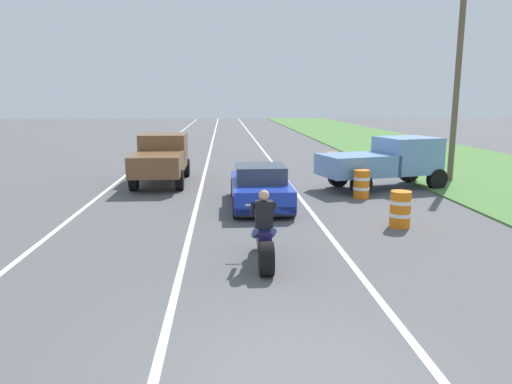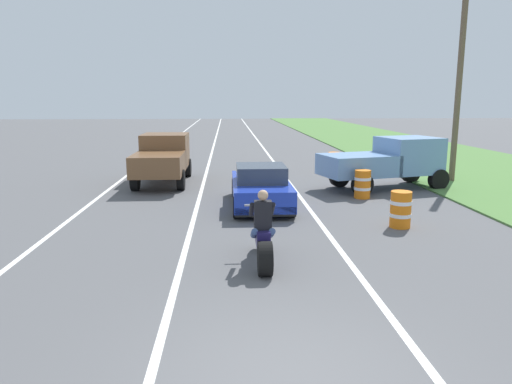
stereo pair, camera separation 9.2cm
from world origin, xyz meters
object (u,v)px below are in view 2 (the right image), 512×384
Objects in this scene: sports_car_blue at (261,187)px; pickup_truck_right_shoulder_light_blue at (388,160)px; construction_barrel_mid at (362,184)px; motorcycle_with_rider at (263,238)px; pickup_truck_left_lane_brown at (163,157)px; construction_barrel_nearest at (401,209)px; construction_barrel_far at (334,163)px.

pickup_truck_right_shoulder_light_blue reaches higher than sports_car_blue.
construction_barrel_mid is at bearing -129.70° from pickup_truck_right_shoulder_light_blue.
pickup_truck_right_shoulder_light_blue is at bearing 50.30° from construction_barrel_mid.
sports_car_blue is (0.35, 5.66, 0.04)m from motorcycle_with_rider.
pickup_truck_left_lane_brown reaches higher than construction_barrel_mid.
pickup_truck_left_lane_brown and pickup_truck_right_shoulder_light_blue have the same top height.
pickup_truck_left_lane_brown reaches higher than construction_barrel_nearest.
pickup_truck_right_shoulder_light_blue is (5.17, 2.85, 0.48)m from sports_car_blue.
construction_barrel_nearest is 9.64m from construction_barrel_far.
motorcycle_with_rider reaches higher than construction_barrel_mid.
sports_car_blue is at bearing 86.45° from motorcycle_with_rider.
construction_barrel_mid is (3.68, 1.06, -0.13)m from sports_car_blue.
pickup_truck_right_shoulder_light_blue is at bearing 28.88° from sports_car_blue.
construction_barrel_mid is 5.72m from construction_barrel_far.
construction_barrel_nearest and construction_barrel_far have the same top height.
pickup_truck_left_lane_brown is at bearing 129.14° from sports_car_blue.
motorcycle_with_rider is at bearing -109.05° from construction_barrel_far.
construction_barrel_far is (3.94, 6.77, -0.13)m from sports_car_blue.
construction_barrel_mid is (-1.49, -1.79, -0.60)m from pickup_truck_right_shoulder_light_blue.
construction_barrel_far is at bearing 87.37° from construction_barrel_mid.
construction_barrel_mid is (4.03, 6.72, -0.09)m from motorcycle_with_rider.
sports_car_blue reaches higher than construction_barrel_mid.
pickup_truck_right_shoulder_light_blue is at bearing -72.66° from construction_barrel_far.
construction_barrel_nearest is at bearing -45.37° from pickup_truck_left_lane_brown.
motorcycle_with_rider is 7.84m from construction_barrel_mid.
pickup_truck_right_shoulder_light_blue is at bearing 57.05° from motorcycle_with_rider.
construction_barrel_mid is at bearing 89.14° from construction_barrel_nearest.
motorcycle_with_rider is 0.43× the size of pickup_truck_right_shoulder_light_blue.
construction_barrel_far is at bearing 88.09° from construction_barrel_nearest.
motorcycle_with_rider is 5.67m from sports_car_blue.
sports_car_blue is at bearing -120.21° from construction_barrel_far.
pickup_truck_left_lane_brown reaches higher than sports_car_blue.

